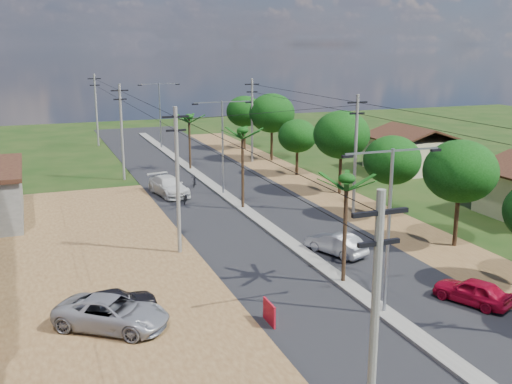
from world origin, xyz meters
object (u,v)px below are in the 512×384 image
car_red_near (472,292)px  roadside_sign (269,313)px  car_parked_silver (112,314)px  car_parked_dark (115,303)px  car_silver_mid (336,244)px  car_white_far (169,186)px

car_red_near → roadside_sign: bearing=-33.3°
car_red_near → car_parked_silver: (-16.99, 3.62, 0.07)m
car_parked_dark → roadside_sign: 7.29m
car_red_near → car_parked_dark: 17.38m
car_red_near → car_silver_mid: bearing=-96.7°
car_parked_silver → car_parked_dark: bearing=22.0°
car_red_near → car_parked_silver: size_ratio=0.73×
car_silver_mid → car_white_far: car_white_far is taller
car_silver_mid → roadside_sign: 10.33m
car_silver_mid → car_parked_silver: (-14.13, -5.16, 0.05)m
car_white_far → car_silver_mid: bearing=-80.9°
car_silver_mid → roadside_sign: bearing=23.9°
roadside_sign → car_silver_mid: bearing=44.5°
car_parked_dark → roadside_sign: size_ratio=2.98×
car_white_far → car_parked_dark: bearing=-118.7°
car_parked_silver → roadside_sign: 7.11m
car_silver_mid → car_white_far: (-6.24, 18.23, 0.11)m
car_red_near → roadside_sign: car_red_near is taller
car_silver_mid → car_parked_dark: car_parked_dark is taller
car_silver_mid → car_red_near: bearing=87.3°
car_silver_mid → car_white_far: bearing=-91.8°
car_silver_mid → car_parked_silver: size_ratio=0.78×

